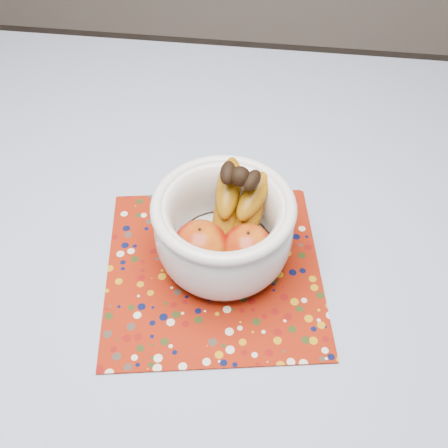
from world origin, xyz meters
TOP-DOWN VIEW (x-y plane):
  - table at (0.00, 0.00)m, footprint 1.20×1.20m
  - tablecloth at (0.00, 0.00)m, footprint 1.32×1.32m
  - placemat at (0.08, -0.04)m, footprint 0.41×0.41m
  - fruit_bowl at (0.10, -0.01)m, footprint 0.23×0.23m

SIDE VIEW (x-z plane):
  - table at x=0.00m, z-range 0.30..1.05m
  - tablecloth at x=0.00m, z-range 0.75..0.76m
  - placemat at x=0.08m, z-range 0.76..0.76m
  - fruit_bowl at x=0.10m, z-range 0.75..0.93m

